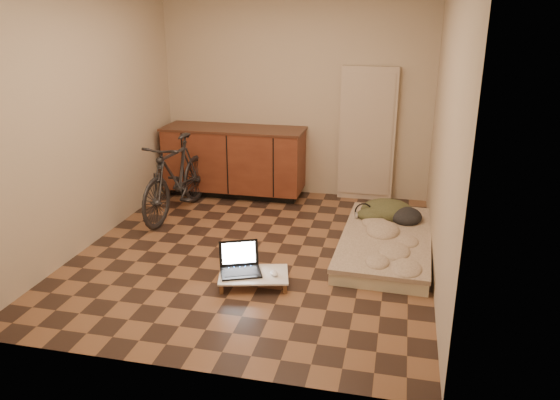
% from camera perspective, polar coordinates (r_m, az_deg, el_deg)
% --- Properties ---
extents(room_shell, '(3.50, 4.00, 2.60)m').
position_cam_1_polar(room_shell, '(5.24, -2.72, 7.68)').
color(room_shell, brown).
rests_on(room_shell, ground).
extents(cabinets, '(1.84, 0.62, 0.91)m').
position_cam_1_polar(cabinets, '(7.23, -4.78, 4.11)').
color(cabinets, black).
rests_on(cabinets, ground).
extents(appliance_panel, '(0.70, 0.10, 1.70)m').
position_cam_1_polar(appliance_panel, '(7.06, 9.11, 6.76)').
color(appliance_panel, beige).
rests_on(appliance_panel, ground).
extents(bicycle, '(0.62, 1.64, 1.04)m').
position_cam_1_polar(bicycle, '(6.58, -10.82, 2.77)').
color(bicycle, black).
rests_on(bicycle, ground).
extents(futon, '(0.96, 1.90, 0.16)m').
position_cam_1_polar(futon, '(5.75, 11.02, -4.34)').
color(futon, beige).
rests_on(futon, ground).
extents(clothing_pile, '(0.64, 0.54, 0.25)m').
position_cam_1_polar(clothing_pile, '(6.21, 11.61, -0.57)').
color(clothing_pile, '#3E4025').
rests_on(clothing_pile, futon).
extents(headphones, '(0.26, 0.25, 0.14)m').
position_cam_1_polar(headphones, '(6.14, 8.72, -1.15)').
color(headphones, black).
rests_on(headphones, futon).
extents(lap_desk, '(0.69, 0.53, 0.10)m').
position_cam_1_polar(lap_desk, '(4.97, -2.77, -7.85)').
color(lap_desk, brown).
rests_on(lap_desk, ground).
extents(laptop, '(0.46, 0.44, 0.25)m').
position_cam_1_polar(laptop, '(5.00, -4.19, -6.86)').
color(laptop, black).
rests_on(laptop, lap_desk).
extents(mouse, '(0.11, 0.12, 0.04)m').
position_cam_1_polar(mouse, '(4.92, -0.63, -7.67)').
color(mouse, white).
rests_on(mouse, lap_desk).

